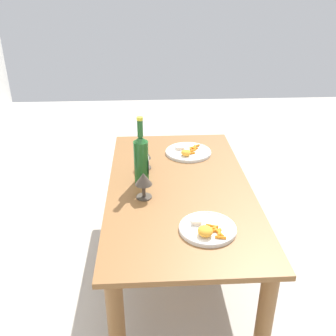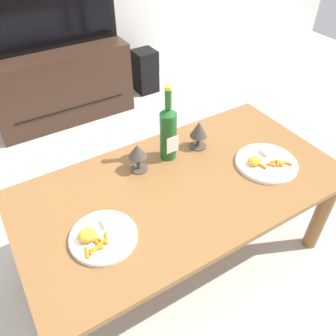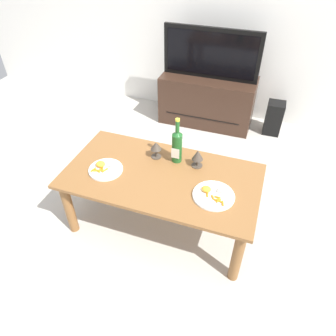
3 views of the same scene
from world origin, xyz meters
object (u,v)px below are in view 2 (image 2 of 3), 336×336
Objects in this scene: tv_stand at (59,83)px; floor_speaker at (145,71)px; dinner_plate_left at (102,236)px; tv_screen at (43,10)px; wine_bottle at (168,131)px; dining_table at (182,197)px; dinner_plate_right at (266,162)px; goblet_right at (199,131)px; goblet_left at (138,153)px.

tv_stand is 2.82× the size of floor_speaker.
tv_stand is 1.76m from dinner_plate_left.
tv_stand is 0.53m from tv_screen.
dinner_plate_left is at bearing -101.42° from tv_stand.
wine_bottle reaches higher than floor_speaker.
dining_table is at bearing 12.00° from dinner_plate_left.
wine_bottle is at bearing 31.74° from dinner_plate_left.
dinner_plate_right reaches higher than dining_table.
dinner_plate_right reaches higher than floor_speaker.
dinner_plate_left is at bearing -168.00° from dining_table.
tv_screen is at bearing 104.66° from dinner_plate_right.
tv_screen reaches higher than tv_stand.
goblet_right is (0.26, -1.45, 0.32)m from tv_stand.
dinner_plate_right is at bearing -12.22° from dining_table.
goblet_right is at bearing 23.70° from dinner_plate_left.
goblet_left is at bearing 42.65° from dinner_plate_left.
dining_table reaches higher than floor_speaker.
dinner_plate_left reaches higher than tv_stand.
tv_screen is 4.13× the size of dinner_plate_left.
wine_bottle reaches higher than goblet_right.
goblet_left is at bearing 180.00° from goblet_right.
goblet_left is 0.48× the size of dinner_plate_right.
tv_stand is 4.19× the size of dinner_plate_left.
wine_bottle is 0.46m from dinner_plate_right.
floor_speaker is (0.75, 0.01, -0.62)m from tv_screen.
tv_stand is at bearing 104.64° from dinner_plate_right.
tv_screen reaches higher than dining_table.
dinner_plate_right is (0.34, -0.28, -0.13)m from wine_bottle.
dining_table is 0.30m from wine_bottle.
dinner_plate_right is at bearing -27.98° from goblet_left.
tv_screen is at bearing 100.32° from goblet_right.
dinner_plate_right is at bearing -75.36° from tv_stand.
wine_bottle reaches higher than tv_stand.
dining_table is 4.97× the size of dinner_plate_right.
tv_screen is 1.46m from goblet_left.
dinner_plate_left is at bearing -137.35° from goblet_left.
goblet_left is at bearing -120.01° from floor_speaker.
goblet_right reaches higher than floor_speaker.
goblet_left is at bearing 152.02° from dinner_plate_right.
goblet_left is at bearing 121.12° from dining_table.
dining_table is 1.36× the size of tv_screen.
wine_bottle is (0.10, -1.43, 0.37)m from tv_stand.
goblet_right reaches higher than dinner_plate_right.
tv_screen is (0.00, -0.00, 0.53)m from tv_stand.
tv_stand is 7.42× the size of goblet_right.
tv_screen is at bearing 87.79° from goblet_left.
tv_stand is 1.48m from wine_bottle.
goblet_right is at bearing -79.69° from tv_stand.
tv_stand reaches higher than dining_table.
goblet_left is (-0.81, -1.46, 0.41)m from floor_speaker.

